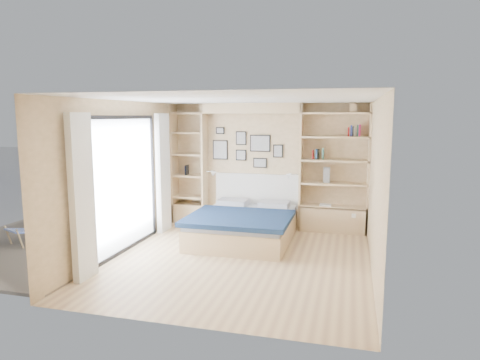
# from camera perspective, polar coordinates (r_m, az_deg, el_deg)

# --- Properties ---
(ground) EXTENTS (4.50, 4.50, 0.00)m
(ground) POSITION_cam_1_polar(r_m,az_deg,el_deg) (6.88, -0.07, -10.55)
(ground) COLOR #D2B27F
(ground) RESTS_ON ground
(room_shell) EXTENTS (4.50, 4.50, 4.50)m
(room_shell) POSITION_cam_1_polar(r_m,az_deg,el_deg) (8.16, 0.03, 0.27)
(room_shell) COLOR #D6B488
(room_shell) RESTS_ON ground
(bed) EXTENTS (1.78, 2.25, 1.07)m
(bed) POSITION_cam_1_polar(r_m,az_deg,el_deg) (7.87, 0.57, -5.96)
(bed) COLOR beige
(bed) RESTS_ON ground
(photo_gallery) EXTENTS (1.48, 0.02, 0.82)m
(photo_gallery) POSITION_cam_1_polar(r_m,az_deg,el_deg) (8.79, 0.77, 4.33)
(photo_gallery) COLOR black
(photo_gallery) RESTS_ON ground
(reading_lamps) EXTENTS (1.92, 0.12, 0.15)m
(reading_lamps) POSITION_cam_1_polar(r_m,az_deg,el_deg) (8.59, 1.39, 0.85)
(reading_lamps) COLOR silver
(reading_lamps) RESTS_ON ground
(shelf_decor) EXTENTS (3.52, 0.23, 2.03)m
(shelf_decor) POSITION_cam_1_polar(r_m,az_deg,el_deg) (8.39, 11.53, 4.71)
(shelf_decor) COLOR #A51E1E
(shelf_decor) RESTS_ON ground
(deck) EXTENTS (3.20, 4.00, 0.05)m
(deck) POSITION_cam_1_polar(r_m,az_deg,el_deg) (8.50, -24.47, -7.60)
(deck) COLOR #726454
(deck) RESTS_ON ground
(deck_chair) EXTENTS (0.69, 0.85, 0.74)m
(deck_chair) POSITION_cam_1_polar(r_m,az_deg,el_deg) (8.46, -25.75, -5.28)
(deck_chair) COLOR tan
(deck_chair) RESTS_ON ground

